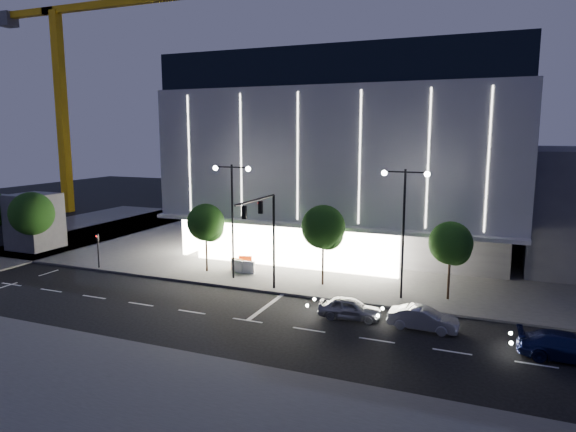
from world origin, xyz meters
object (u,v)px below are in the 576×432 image
at_px(traffic_mast, 265,226).
at_px(street_lamp_east, 404,215).
at_px(tower_crane, 65,66).
at_px(tree_left, 206,224).
at_px(ped_signal_far, 98,247).
at_px(barrier_d, 248,267).
at_px(car_second, 423,319).
at_px(barrier_c, 245,262).
at_px(tree_right, 451,245).
at_px(street_lamp_west, 232,204).
at_px(car_lead, 350,308).
at_px(car_third, 568,347).
at_px(barrier_a, 237,265).
at_px(tree_mid, 324,229).
at_px(barrier_b, 238,266).

relative_size(traffic_mast, street_lamp_east, 0.79).
relative_size(tower_crane, tree_left, 5.59).
xyz_separation_m(ped_signal_far, barrier_d, (12.46, 3.17, -1.24)).
xyz_separation_m(traffic_mast, tree_left, (-6.97, 3.68, -0.99)).
bearing_deg(tree_left, car_second, -18.09).
bearing_deg(street_lamp_east, barrier_c, 167.02).
distance_m(tree_left, car_second, 19.35).
distance_m(tree_right, barrier_c, 17.02).
height_order(street_lamp_west, tower_crane, tower_crane).
xyz_separation_m(car_lead, barrier_c, (-11.24, 7.93, -0.02)).
xyz_separation_m(car_third, barrier_a, (-23.19, 8.36, -0.04)).
relative_size(car_second, barrier_c, 3.64).
bearing_deg(car_third, barrier_c, 65.43).
relative_size(car_third, barrier_a, 4.32).
bearing_deg(car_second, ped_signal_far, 85.16).
xyz_separation_m(tree_right, barrier_d, (-15.57, 0.64, -3.23)).
height_order(traffic_mast, tree_right, traffic_mast).
xyz_separation_m(traffic_mast, barrier_d, (-3.54, 4.33, -4.38)).
bearing_deg(street_lamp_east, tree_mid, 170.31).
height_order(barrier_b, barrier_c, same).
xyz_separation_m(traffic_mast, car_third, (18.45, -3.64, -4.34)).
distance_m(tower_crane, barrier_d, 47.76).
height_order(tree_left, car_lead, tree_left).
xyz_separation_m(ped_signal_far, tree_right, (28.03, 2.52, 2.00)).
bearing_deg(street_lamp_east, ped_signal_far, -176.56).
distance_m(ped_signal_far, barrier_d, 12.91).
relative_size(street_lamp_west, tree_left, 1.57).
bearing_deg(tree_left, barrier_d, 10.64).
xyz_separation_m(ped_signal_far, car_second, (27.13, -3.39, -1.23)).
relative_size(tree_mid, car_third, 1.29).
xyz_separation_m(car_lead, car_second, (4.44, -0.09, -0.01)).
bearing_deg(barrier_d, street_lamp_west, -105.61).
bearing_deg(barrier_c, tree_right, -23.74).
relative_size(tower_crane, barrier_d, 29.09).
xyz_separation_m(barrier_b, barrier_c, (-0.05, 1.47, 0.00)).
height_order(tree_left, barrier_c, tree_left).
distance_m(barrier_a, barrier_b, 0.48).
distance_m(tree_right, barrier_b, 16.85).
xyz_separation_m(street_lamp_west, barrier_b, (-0.50, 1.65, -5.31)).
bearing_deg(ped_signal_far, car_third, -7.93).
xyz_separation_m(ped_signal_far, tree_mid, (19.03, 2.52, 2.45)).
relative_size(tower_crane, car_third, 6.73).
relative_size(tower_crane, barrier_c, 29.09).
bearing_deg(car_third, car_second, 76.82).
bearing_deg(tower_crane, ped_signal_far, -42.20).
xyz_separation_m(traffic_mast, ped_signal_far, (-16.00, 1.16, -3.14)).
distance_m(tree_right, car_third, 10.25).
xyz_separation_m(traffic_mast, street_lamp_east, (9.00, 2.66, 0.93)).
bearing_deg(barrier_b, traffic_mast, -29.28).
bearing_deg(car_third, barrier_d, 67.80).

